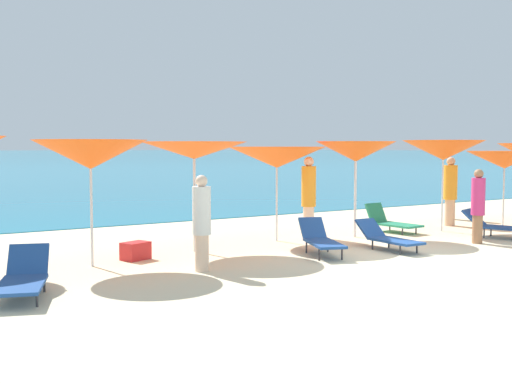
% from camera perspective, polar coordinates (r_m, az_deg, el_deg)
% --- Properties ---
extents(ground_plane, '(50.00, 100.00, 0.30)m').
position_cam_1_polar(ground_plane, '(21.07, -6.73, -2.20)').
color(ground_plane, beige).
extents(umbrella_1, '(2.05, 2.05, 2.28)m').
position_cam_1_polar(umbrella_1, '(11.58, -14.82, 3.31)').
color(umbrella_1, silver).
rests_on(umbrella_1, ground_plane).
extents(umbrella_2, '(2.18, 2.18, 2.26)m').
position_cam_1_polar(umbrella_2, '(12.86, -5.64, 3.77)').
color(umbrella_2, silver).
rests_on(umbrella_2, ground_plane).
extents(umbrella_3, '(2.30, 2.30, 2.16)m').
position_cam_1_polar(umbrella_3, '(14.29, 1.90, 3.17)').
color(umbrella_3, silver).
rests_on(umbrella_3, ground_plane).
extents(umbrella_4, '(1.93, 1.93, 2.29)m').
position_cam_1_polar(umbrella_4, '(15.10, 9.06, 3.64)').
color(umbrella_4, silver).
rests_on(umbrella_4, ground_plane).
extents(umbrella_5, '(2.09, 2.09, 2.33)m').
position_cam_1_polar(umbrella_5, '(16.65, 16.66, 3.66)').
color(umbrella_5, silver).
rests_on(umbrella_5, ground_plane).
extents(umbrella_6, '(2.07, 2.07, 2.05)m').
position_cam_1_polar(umbrella_6, '(18.25, 21.66, 2.74)').
color(umbrella_6, silver).
rests_on(umbrella_6, ground_plane).
extents(lounge_chair_2, '(1.09, 1.75, 0.67)m').
position_cam_1_polar(lounge_chair_2, '(12.64, 5.90, -4.26)').
color(lounge_chair_2, '#1E478C').
rests_on(lounge_chair_2, ground_plane).
extents(lounge_chair_3, '(0.56, 1.58, 0.59)m').
position_cam_1_polar(lounge_chair_3, '(13.42, 11.89, -4.04)').
color(lounge_chair_3, '#1E478C').
rests_on(lounge_chair_3, ground_plane).
extents(lounge_chair_5, '(1.14, 1.78, 0.66)m').
position_cam_1_polar(lounge_chair_5, '(9.68, -20.42, -7.28)').
color(lounge_chair_5, '#1E478C').
rests_on(lounge_chair_5, ground_plane).
extents(lounge_chair_6, '(1.04, 1.64, 0.64)m').
position_cam_1_polar(lounge_chair_6, '(15.95, 20.96, -2.81)').
color(lounge_chair_6, '#1E478C').
rests_on(lounge_chair_6, ground_plane).
extents(lounge_chair_7, '(0.73, 1.49, 0.70)m').
position_cam_1_polar(lounge_chair_7, '(16.30, 12.16, -2.62)').
color(lounge_chair_7, '#268C66').
rests_on(lounge_chair_7, ground_plane).
extents(beachgoer_0, '(0.34, 0.34, 1.68)m').
position_cam_1_polar(beachgoer_0, '(19.58, 17.28, 0.20)').
color(beachgoer_0, '#A3704C').
rests_on(beachgoer_0, ground_plane).
extents(beachgoer_1, '(0.30, 0.30, 1.66)m').
position_cam_1_polar(beachgoer_1, '(14.82, 19.53, -1.03)').
color(beachgoer_1, '#A3704C').
rests_on(beachgoer_1, ground_plane).
extents(beachgoer_2, '(0.37, 0.37, 1.88)m').
position_cam_1_polar(beachgoer_2, '(17.94, 17.25, 0.22)').
color(beachgoer_2, '#DBAA84').
rests_on(beachgoer_2, ground_plane).
extents(beachgoer_3, '(0.32, 0.32, 1.67)m').
position_cam_1_polar(beachgoer_3, '(10.87, -4.96, -2.60)').
color(beachgoer_3, beige).
rests_on(beachgoer_3, ground_plane).
extents(beachgoer_4, '(0.35, 0.35, 1.93)m').
position_cam_1_polar(beachgoer_4, '(14.99, 4.81, -0.21)').
color(beachgoer_4, beige).
rests_on(beachgoer_4, ground_plane).
extents(cooler_box, '(0.59, 0.51, 0.34)m').
position_cam_1_polar(cooler_box, '(12.25, -10.89, -5.28)').
color(cooler_box, red).
rests_on(cooler_box, ground_plane).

